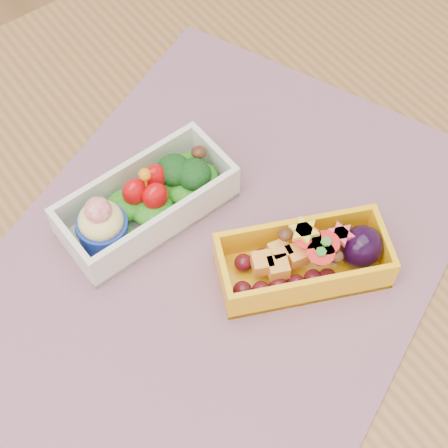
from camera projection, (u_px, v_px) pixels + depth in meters
table at (193, 322)px, 0.74m from camera, size 1.20×0.80×0.75m
placemat at (221, 254)px, 0.66m from camera, size 0.59×0.53×0.00m
bento_white at (146, 202)px, 0.66m from camera, size 0.17×0.08×0.07m
bento_yellow at (307, 259)px, 0.63m from camera, size 0.17×0.12×0.05m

